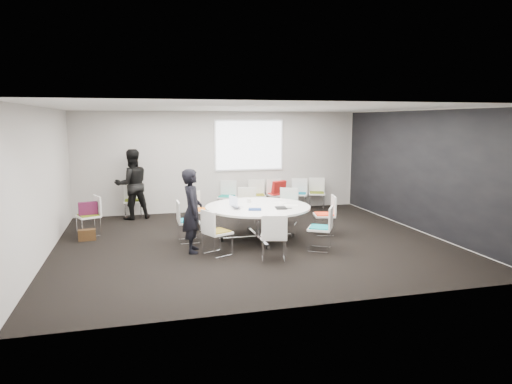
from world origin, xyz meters
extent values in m
cube|color=black|center=(0.00, 0.00, -0.02)|extent=(8.00, 7.00, 0.04)
cube|color=white|center=(0.00, 0.00, 2.82)|extent=(8.00, 7.00, 0.04)
cube|color=#BCB7B1|center=(0.00, 3.52, 1.40)|extent=(8.00, 0.04, 2.80)
cube|color=#BCB7B1|center=(0.00, -3.52, 1.40)|extent=(8.00, 0.04, 2.80)
cube|color=#BCB7B1|center=(-4.02, 0.00, 1.40)|extent=(0.04, 7.00, 2.80)
cube|color=#BCB7B1|center=(4.02, 0.00, 1.40)|extent=(0.04, 7.00, 2.80)
cube|color=black|center=(3.99, 0.00, 1.40)|extent=(0.01, 6.94, 2.74)
cube|color=silver|center=(0.18, 0.19, 0.04)|extent=(0.90, 0.90, 0.08)
cylinder|color=silver|center=(0.18, 0.19, 0.36)|extent=(0.10, 0.10, 0.65)
cylinder|color=white|center=(0.18, 0.19, 0.71)|extent=(2.25, 2.25, 0.04)
cube|color=white|center=(0.80, 3.46, 1.85)|extent=(1.90, 0.03, 1.35)
cube|color=silver|center=(1.73, 0.20, 0.21)|extent=(0.50, 0.50, 0.42)
cube|color=white|center=(1.73, 0.20, 0.44)|extent=(0.53, 0.55, 0.04)
cube|color=red|center=(1.73, 0.20, 0.47)|extent=(0.46, 0.47, 0.03)
cube|color=white|center=(1.94, 0.15, 0.67)|extent=(0.14, 0.46, 0.42)
cube|color=silver|center=(1.26, 1.39, 0.21)|extent=(0.57, 0.57, 0.42)
cube|color=white|center=(1.26, 1.39, 0.44)|extent=(0.62, 0.61, 0.04)
cube|color=#0B887B|center=(1.26, 1.39, 0.47)|extent=(0.53, 0.53, 0.03)
cube|color=white|center=(1.37, 1.57, 0.67)|extent=(0.42, 0.26, 0.42)
cube|color=silver|center=(0.31, 1.73, 0.21)|extent=(0.51, 0.51, 0.42)
cube|color=white|center=(0.31, 1.73, 0.44)|extent=(0.55, 0.54, 0.04)
cube|color=#6C6A14|center=(0.31, 1.73, 0.47)|extent=(0.48, 0.46, 0.03)
cube|color=white|center=(0.36, 1.93, 0.67)|extent=(0.46, 0.14, 0.42)
cube|color=silver|center=(-0.88, 1.42, 0.21)|extent=(0.59, 0.59, 0.42)
cube|color=white|center=(-0.88, 1.42, 0.44)|extent=(0.64, 0.64, 0.04)
cube|color=orange|center=(-0.88, 1.42, 0.47)|extent=(0.55, 0.55, 0.03)
cube|color=white|center=(-1.02, 1.56, 0.67)|extent=(0.35, 0.35, 0.42)
cube|color=silver|center=(-1.29, 0.31, 0.21)|extent=(0.43, 0.43, 0.42)
cube|color=white|center=(-1.29, 0.31, 0.44)|extent=(0.45, 0.47, 0.04)
cube|color=#0B6F87|center=(-1.29, 0.31, 0.47)|extent=(0.39, 0.41, 0.03)
cube|color=white|center=(-1.50, 0.31, 0.67)|extent=(0.04, 0.46, 0.42)
cube|color=silver|center=(-0.86, -0.77, 0.21)|extent=(0.56, 0.56, 0.42)
cube|color=white|center=(-0.86, -0.77, 0.44)|extent=(0.59, 0.60, 0.04)
cube|color=brown|center=(-0.86, -0.77, 0.47)|extent=(0.51, 0.52, 0.03)
cube|color=white|center=(-1.05, -0.86, 0.67)|extent=(0.23, 0.43, 0.42)
cube|color=silver|center=(0.08, -1.36, 0.21)|extent=(0.51, 0.51, 0.42)
cube|color=white|center=(0.08, -1.36, 0.44)|extent=(0.55, 0.54, 0.04)
cube|color=#D84313|center=(0.08, -1.36, 0.47)|extent=(0.48, 0.46, 0.03)
cube|color=white|center=(0.03, -1.56, 0.67)|extent=(0.46, 0.15, 0.42)
cube|color=silver|center=(1.15, -0.96, 0.21)|extent=(0.58, 0.58, 0.42)
cube|color=white|center=(1.15, -0.96, 0.44)|extent=(0.61, 0.62, 0.04)
cube|color=#0A7785|center=(1.15, -0.96, 0.47)|extent=(0.53, 0.54, 0.03)
cube|color=white|center=(1.33, -1.07, 0.67)|extent=(0.27, 0.41, 0.42)
cube|color=silver|center=(0.08, 3.15, 0.21)|extent=(0.56, 0.56, 0.42)
cube|color=white|center=(0.08, 3.15, 0.44)|extent=(0.60, 0.59, 0.04)
cube|color=#0A7B6D|center=(0.08, 3.15, 0.47)|extent=(0.52, 0.51, 0.03)
cube|color=white|center=(0.17, 3.34, 0.67)|extent=(0.43, 0.22, 0.42)
cube|color=silver|center=(0.95, 3.15, 0.21)|extent=(0.48, 0.48, 0.42)
cube|color=white|center=(0.95, 3.15, 0.44)|extent=(0.52, 0.51, 0.04)
cube|color=#6B6714|center=(0.95, 3.15, 0.47)|extent=(0.45, 0.44, 0.03)
cube|color=white|center=(0.98, 3.36, 0.67)|extent=(0.46, 0.11, 0.42)
cube|color=silver|center=(1.53, 3.15, 0.21)|extent=(0.46, 0.46, 0.42)
cube|color=white|center=(1.53, 3.15, 0.44)|extent=(0.50, 0.48, 0.04)
cube|color=red|center=(1.53, 3.15, 0.47)|extent=(0.43, 0.42, 0.03)
cube|color=white|center=(1.51, 3.36, 0.67)|extent=(0.46, 0.08, 0.42)
cube|color=silver|center=(2.19, 3.13, 0.21)|extent=(0.55, 0.55, 0.42)
cube|color=white|center=(2.19, 3.13, 0.44)|extent=(0.60, 0.59, 0.04)
cube|color=#08627F|center=(2.19, 3.13, 0.47)|extent=(0.52, 0.51, 0.03)
cube|color=white|center=(2.28, 3.32, 0.67)|extent=(0.44, 0.22, 0.42)
cube|color=silver|center=(2.74, 3.12, 0.21)|extent=(0.54, 0.54, 0.42)
cube|color=white|center=(2.74, 3.12, 0.44)|extent=(0.58, 0.57, 0.04)
cube|color=#5D6C14|center=(2.74, 3.12, 0.47)|extent=(0.50, 0.49, 0.03)
cube|color=white|center=(2.81, 3.31, 0.67)|extent=(0.45, 0.19, 0.42)
cube|color=silver|center=(-3.39, 1.42, 0.21)|extent=(0.55, 0.55, 0.42)
cube|color=white|center=(-3.39, 1.42, 0.44)|extent=(0.58, 0.60, 0.04)
cube|color=#5F6F14|center=(-3.39, 1.42, 0.47)|extent=(0.51, 0.52, 0.03)
cube|color=white|center=(-3.19, 1.50, 0.67)|extent=(0.21, 0.44, 0.42)
cube|color=silver|center=(-2.45, 3.15, 0.21)|extent=(0.43, 0.43, 0.42)
cube|color=white|center=(-2.45, 3.15, 0.44)|extent=(0.47, 0.45, 0.04)
cube|color=#637716|center=(-2.45, 3.15, 0.47)|extent=(0.41, 0.39, 0.03)
cube|color=white|center=(-2.44, 3.36, 0.67)|extent=(0.46, 0.04, 0.42)
imported|color=black|center=(-1.29, -0.43, 0.82)|extent=(0.44, 0.63, 1.63)
imported|color=black|center=(-2.45, 3.00, 0.91)|extent=(1.03, 0.90, 1.82)
imported|color=#333338|center=(-0.28, 0.06, 0.74)|extent=(0.23, 0.34, 0.03)
cube|color=silver|center=(-0.36, 0.17, 0.86)|extent=(0.13, 0.28, 0.22)
cube|color=black|center=(0.58, -0.20, 0.74)|extent=(0.26, 0.33, 0.02)
cube|color=navy|center=(0.01, -0.22, 0.74)|extent=(0.30, 0.26, 0.03)
cube|color=white|center=(0.76, 0.42, 0.73)|extent=(0.37, 0.35, 0.00)
cube|color=white|center=(0.90, 0.06, 0.73)|extent=(0.35, 0.29, 0.00)
cylinder|color=white|center=(0.10, 0.63, 0.78)|extent=(0.08, 0.08, 0.09)
cube|color=black|center=(0.73, -0.24, 0.73)|extent=(0.14, 0.07, 0.01)
cube|color=#551636|center=(-3.39, 1.42, 0.62)|extent=(0.42, 0.21, 0.28)
cube|color=#3E2713|center=(-3.40, 0.99, 0.12)|extent=(0.37, 0.20, 0.24)
cube|color=#AA1714|center=(1.53, 2.94, 0.70)|extent=(0.47, 0.32, 0.36)
camera|label=1|loc=(-2.28, -9.12, 2.55)|focal=32.00mm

